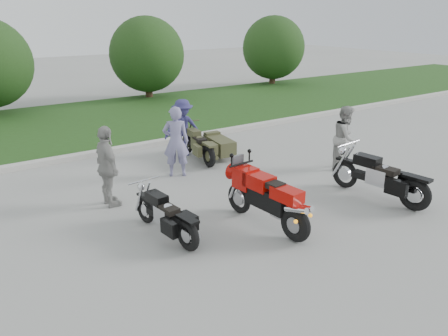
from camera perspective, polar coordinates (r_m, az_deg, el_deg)
ground at (r=9.28m, az=3.38°, el=-6.43°), size 80.00×80.00×0.00m
curb at (r=14.17m, az=-11.53°, el=2.78°), size 60.00×0.30×0.15m
grass_strip at (r=17.96m, az=-16.80°, el=5.84°), size 60.00×8.00×0.14m
tree_mid_right at (r=22.15m, az=-10.03°, el=14.39°), size 3.60×3.60×4.00m
tree_far_right at (r=26.47m, az=6.47°, el=15.34°), size 3.60×3.60×4.00m
sportbike_red at (r=8.66m, az=5.72°, el=-3.85°), size 0.50×2.29×1.09m
cruiser_left at (r=8.39m, az=-7.36°, el=-6.46°), size 0.47×2.06×0.79m
cruiser_right at (r=10.59m, az=20.00°, el=-1.42°), size 0.58×2.48×0.96m
cruiser_sidecar at (r=12.85m, az=-1.68°, el=2.93°), size 1.21×2.17×0.84m
person_stripe at (r=11.39m, az=-6.30°, el=3.44°), size 0.81×0.71×1.86m
person_grey at (r=12.36m, az=15.56°, el=3.84°), size 1.06×0.98×1.74m
person_denim at (r=13.09m, az=-5.40°, el=5.25°), size 1.26×0.98×1.71m
person_back at (r=9.82m, az=-14.97°, el=0.14°), size 0.45×1.07×1.82m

